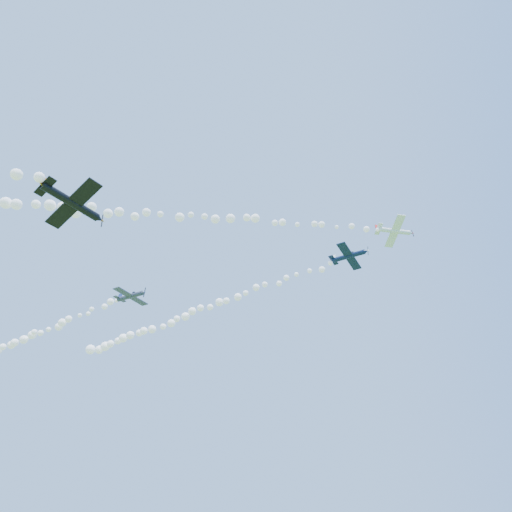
% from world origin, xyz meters
% --- Properties ---
extents(plane_white, '(6.77, 7.06, 2.45)m').
position_xyz_m(plane_white, '(24.47, -5.57, 51.57)').
color(plane_white, white).
extents(smoke_trail_white, '(73.93, 24.52, 2.89)m').
position_xyz_m(smoke_trail_white, '(-14.37, -17.55, 51.28)').
color(smoke_trail_white, white).
extents(plane_navy, '(7.42, 7.91, 2.98)m').
position_xyz_m(plane_navy, '(16.54, -0.94, 50.91)').
color(plane_navy, '#0C1837').
extents(smoke_trail_navy, '(63.69, 26.99, 2.96)m').
position_xyz_m(smoke_trail_navy, '(-17.31, 12.51, 50.72)').
color(smoke_trail_navy, white).
extents(plane_grey, '(7.04, 7.45, 2.84)m').
position_xyz_m(plane_grey, '(-23.23, -4.48, 44.84)').
color(plane_grey, '#313648').
extents(smoke_trail_grey, '(63.17, 24.66, 3.20)m').
position_xyz_m(smoke_trail_grey, '(-56.74, 7.72, 44.46)').
color(smoke_trail_grey, white).
extents(plane_black, '(7.49, 7.16, 2.07)m').
position_xyz_m(plane_black, '(-13.28, -36.89, 34.12)').
color(plane_black, black).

